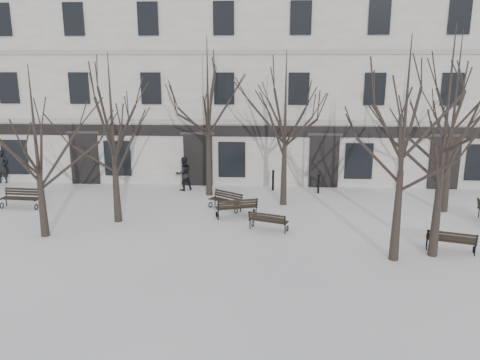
# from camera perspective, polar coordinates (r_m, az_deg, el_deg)

# --- Properties ---
(ground) EXTENTS (100.00, 100.00, 0.00)m
(ground) POSITION_cam_1_polar(r_m,az_deg,el_deg) (18.80, 2.08, -6.82)
(ground) COLOR white
(ground) RESTS_ON ground
(building) EXTENTS (40.40, 10.20, 11.40)m
(building) POSITION_cam_1_polar(r_m,az_deg,el_deg) (30.57, 2.76, 11.73)
(building) COLOR beige
(building) RESTS_ON ground
(tree_0) EXTENTS (4.68, 4.68, 6.68)m
(tree_0) POSITION_cam_1_polar(r_m,az_deg,el_deg) (19.39, -23.75, 5.39)
(tree_0) COLOR black
(tree_0) RESTS_ON ground
(tree_1) EXTENTS (5.00, 5.00, 7.14)m
(tree_1) POSITION_cam_1_polar(r_m,az_deg,el_deg) (20.22, -15.37, 7.19)
(tree_1) COLOR black
(tree_1) RESTS_ON ground
(tree_2) EXTENTS (5.31, 5.31, 7.58)m
(tree_2) POSITION_cam_1_polar(r_m,az_deg,el_deg) (16.28, 19.43, 6.39)
(tree_2) COLOR black
(tree_2) RESTS_ON ground
(tree_3) EXTENTS (5.56, 5.56, 7.95)m
(tree_3) POSITION_cam_1_polar(r_m,az_deg,el_deg) (17.14, 23.90, 7.10)
(tree_3) COLOR black
(tree_3) RESTS_ON ground
(tree_4) EXTENTS (5.63, 5.63, 8.05)m
(tree_4) POSITION_cam_1_polar(r_m,az_deg,el_deg) (23.76, -3.95, 9.94)
(tree_4) COLOR black
(tree_4) RESTS_ON ground
(tree_5) EXTENTS (5.12, 5.12, 7.32)m
(tree_5) POSITION_cam_1_polar(r_m,az_deg,el_deg) (22.13, 5.55, 8.44)
(tree_5) COLOR black
(tree_5) RESTS_ON ground
(tree_6) EXTENTS (5.69, 5.69, 8.12)m
(tree_6) POSITION_cam_1_polar(r_m,az_deg,el_deg) (22.93, 24.78, 8.71)
(tree_6) COLOR black
(tree_6) RESTS_ON ground
(bench_0) EXTENTS (1.88, 0.79, 0.93)m
(bench_0) POSITION_cam_1_polar(r_m,az_deg,el_deg) (24.57, -25.12, -1.94)
(bench_0) COLOR black
(bench_0) RESTS_ON ground
(bench_1) EXTENTS (1.69, 1.07, 0.81)m
(bench_1) POSITION_cam_1_polar(r_m,az_deg,el_deg) (19.25, 3.46, -4.94)
(bench_1) COLOR black
(bench_1) RESTS_ON ground
(bench_2) EXTENTS (1.77, 1.08, 0.85)m
(bench_2) POSITION_cam_1_polar(r_m,az_deg,el_deg) (18.71, 24.33, -6.70)
(bench_2) COLOR black
(bench_2) RESTS_ON ground
(bench_3) EXTENTS (1.68, 1.42, 0.84)m
(bench_3) POSITION_cam_1_polar(r_m,az_deg,el_deg) (22.03, -1.71, -2.45)
(bench_3) COLOR black
(bench_3) RESTS_ON ground
(bench_4) EXTENTS (1.92, 1.17, 0.92)m
(bench_4) POSITION_cam_1_polar(r_m,az_deg,el_deg) (20.79, -0.40, -3.31)
(bench_4) COLOR black
(bench_4) RESTS_ON ground
(bollard_a) EXTENTS (0.15, 0.15, 1.14)m
(bollard_a) POSITION_cam_1_polar(r_m,az_deg,el_deg) (25.36, 4.05, 0.07)
(bollard_a) COLOR black
(bollard_a) RESTS_ON ground
(bollard_b) EXTENTS (0.13, 0.13, 1.02)m
(bollard_b) POSITION_cam_1_polar(r_m,az_deg,el_deg) (25.08, 9.54, -0.39)
(bollard_b) COLOR black
(bollard_b) RESTS_ON ground
(pedestrian_a) EXTENTS (0.79, 0.62, 1.91)m
(pedestrian_a) POSITION_cam_1_polar(r_m,az_deg,el_deg) (30.30, -26.86, -0.32)
(pedestrian_a) COLOR black
(pedestrian_a) RESTS_ON ground
(pedestrian_b) EXTENTS (1.12, 1.06, 1.83)m
(pedestrian_b) POSITION_cam_1_polar(r_m,az_deg,el_deg) (25.68, -6.82, -1.22)
(pedestrian_b) COLOR black
(pedestrian_b) RESTS_ON ground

